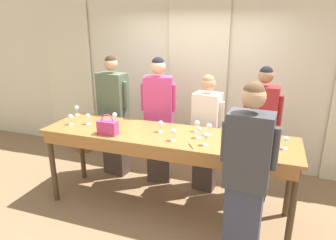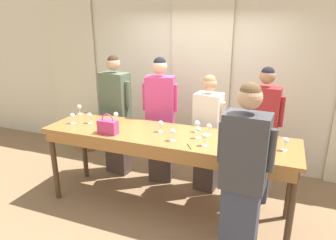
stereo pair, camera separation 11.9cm
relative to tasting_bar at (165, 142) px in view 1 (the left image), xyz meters
name	(u,v)px [view 1 (the left image)]	position (x,y,z in m)	size (l,w,h in m)	color
ground_plane	(166,207)	(0.00, 0.03, -0.93)	(18.00, 18.00, 0.00)	#846647
wall_back	(198,81)	(0.00, 1.61, 0.47)	(12.00, 0.06, 2.80)	beige
curtain_panel_left	(70,76)	(-2.47, 1.55, 0.41)	(0.96, 0.03, 2.69)	beige
curtain_panel_center	(197,85)	(0.00, 1.55, 0.41)	(0.96, 0.03, 2.69)	beige
tasting_bar	(165,142)	(0.00, 0.00, 0.00)	(3.09, 0.80, 1.03)	#9E6633
wine_bottle	(237,131)	(0.84, 0.09, 0.22)	(0.08, 0.08, 0.31)	black
handbag	(108,127)	(-0.65, -0.21, 0.19)	(0.24, 0.12, 0.25)	#C63870
wine_glass_front_left	(71,117)	(-1.29, -0.06, 0.20)	(0.07, 0.07, 0.14)	white
wine_glass_front_mid	(161,124)	(-0.08, 0.07, 0.20)	(0.07, 0.07, 0.14)	white
wine_glass_front_right	(286,140)	(1.35, 0.02, 0.20)	(0.07, 0.07, 0.14)	white
wine_glass_center_left	(206,136)	(0.53, -0.16, 0.20)	(0.07, 0.07, 0.14)	white
wine_glass_center_mid	(209,127)	(0.50, 0.17, 0.20)	(0.07, 0.07, 0.14)	white
wine_glass_center_right	(247,144)	(0.97, -0.23, 0.20)	(0.07, 0.07, 0.14)	white
wine_glass_back_left	(88,117)	(-1.09, 0.04, 0.20)	(0.07, 0.07, 0.14)	white
wine_glass_back_mid	(77,108)	(-1.48, 0.33, 0.20)	(0.07, 0.07, 0.14)	white
wine_glass_back_right	(173,132)	(0.15, -0.15, 0.20)	(0.07, 0.07, 0.14)	white
wine_glass_near_host	(199,129)	(0.40, 0.03, 0.20)	(0.07, 0.07, 0.14)	white
wine_glass_by_bottle	(115,115)	(-0.78, 0.20, 0.20)	(0.07, 0.07, 0.14)	white
wine_glass_by_handbag	(197,123)	(0.33, 0.23, 0.20)	(0.07, 0.07, 0.14)	white
pen	(191,146)	(0.38, -0.25, 0.10)	(0.08, 0.12, 0.01)	black
guest_olive_jacket	(114,116)	(-1.07, 0.68, 0.02)	(0.54, 0.30, 1.86)	#473833
guest_pink_top	(159,120)	(-0.34, 0.68, 0.04)	(0.51, 0.31, 1.87)	#473833
guest_cream_sweater	(206,133)	(0.36, 0.68, -0.08)	(0.47, 0.31, 1.66)	#473833
guest_striped_shirt	(260,134)	(1.07, 0.68, 0.00)	(0.49, 0.26, 1.81)	#383D51
host_pouring	(246,179)	(1.01, -0.63, 0.02)	(0.51, 0.29, 1.85)	#383D51
potted_plant	(84,135)	(-2.08, 1.26, -0.63)	(0.30, 0.30, 0.60)	#935B3D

